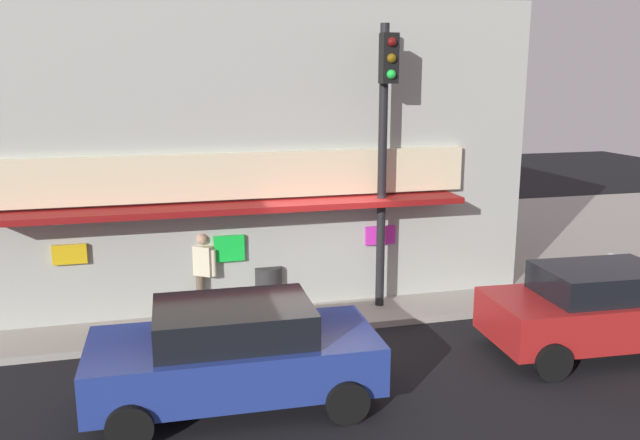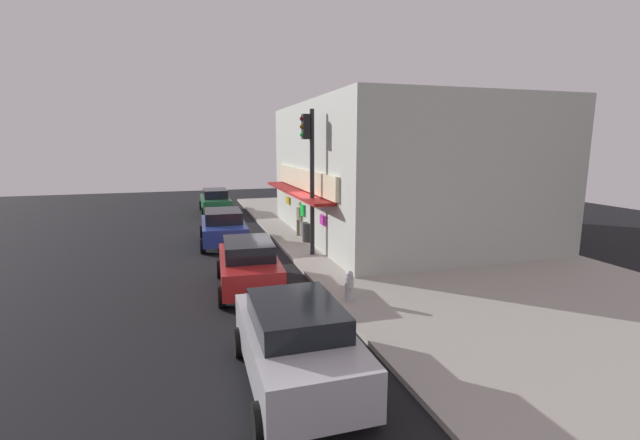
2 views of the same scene
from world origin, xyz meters
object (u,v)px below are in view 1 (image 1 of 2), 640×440
object	(u,v)px
trash_can	(269,287)
parked_car_blue	(234,352)
fire_hydrant	(610,273)
parked_car_red	(599,309)
traffic_light	(385,132)
pedestrian	(203,270)

from	to	relation	value
trash_can	parked_car_blue	size ratio (longest dim) A/B	0.20
fire_hydrant	parked_car_red	xyz separation A→B (m)	(-2.25, -2.55, 0.25)
traffic_light	trash_can	size ratio (longest dim) A/B	6.60
pedestrian	parked_car_red	distance (m)	7.54
fire_hydrant	parked_car_blue	world-z (taller)	parked_car_blue
pedestrian	parked_car_blue	xyz separation A→B (m)	(0.14, -3.71, -0.23)
fire_hydrant	parked_car_red	distance (m)	3.41
traffic_light	parked_car_blue	bearing A→B (deg)	-137.94
traffic_light	trash_can	distance (m)	4.00
parked_car_blue	parked_car_red	distance (m)	6.57
parked_car_blue	trash_can	bearing A→B (deg)	72.20
trash_can	parked_car_blue	world-z (taller)	parked_car_blue
pedestrian	parked_car_blue	bearing A→B (deg)	-87.81
parked_car_red	parked_car_blue	bearing A→B (deg)	-177.79
fire_hydrant	traffic_light	bearing A→B (deg)	176.33
traffic_light	parked_car_blue	xyz separation A→B (m)	(-3.49, -3.15, -2.98)
trash_can	fire_hydrant	bearing A→B (deg)	-6.84
traffic_light	fire_hydrant	bearing A→B (deg)	-3.67
traffic_light	fire_hydrant	distance (m)	6.24
traffic_light	parked_car_blue	size ratio (longest dim) A/B	1.33
trash_can	pedestrian	world-z (taller)	pedestrian
parked_car_red	traffic_light	bearing A→B (deg)	136.75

